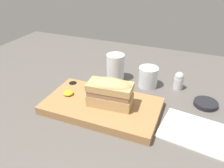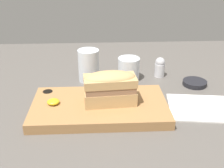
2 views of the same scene
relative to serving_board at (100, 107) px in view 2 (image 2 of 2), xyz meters
The scene contains 9 objects.
dining_table 2.36cm from the serving_board, 161.49° to the right, with size 154.94×125.94×2.00cm.
serving_board is the anchor object (origin of this frame).
sandwich 6.76cm from the serving_board, ahead, with size 14.28×7.73×9.13cm.
mustard_dollop 12.92cm from the serving_board, behind, with size 3.36×3.36×1.34cm.
water_glass 21.24cm from the serving_board, 99.95° to the left, with size 7.05×7.05×10.73cm.
wine_glass 22.71cm from the serving_board, 64.16° to the left, with size 7.28×7.28×7.78cm.
napkin 28.58cm from the serving_board, ahead, with size 20.17×17.01×0.40cm.
salt_shaker 30.89cm from the serving_board, 47.09° to the left, with size 3.53×3.53×6.95cm.
condiment_dish 34.60cm from the serving_board, 25.49° to the left, with size 7.81×7.81×1.48cm.
Camera 2 is at (0.21, -66.84, 42.59)cm, focal length 45.00 mm.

